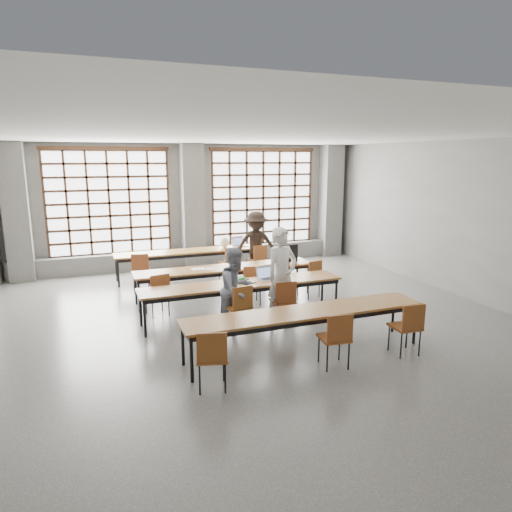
{
  "coord_description": "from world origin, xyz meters",
  "views": [
    {
      "loc": [
        -2.95,
        -7.59,
        3.09
      ],
      "look_at": [
        0.1,
        0.4,
        1.25
      ],
      "focal_mm": 32.0,
      "sensor_mm": 36.0,
      "label": 1
    }
  ],
  "objects_px": {
    "plastic_bag": "(225,242)",
    "student_male": "(282,276)",
    "laptop_back": "(239,244)",
    "phone": "(253,283)",
    "desk_row_d": "(306,315)",
    "student_female": "(236,289)",
    "student_back": "(256,244)",
    "desk_row_a": "(193,253)",
    "chair_near_left": "(212,354)",
    "chair_front_left": "(239,303)",
    "chair_near_right": "(408,323)",
    "chair_back_left": "(141,267)",
    "green_box": "(239,280)",
    "chair_back_right": "(258,257)",
    "desk_row_c": "(243,286)",
    "chair_back_mid": "(230,260)",
    "chair_front_right": "(284,298)",
    "desk_row_b": "(225,270)",
    "laptop_front": "(266,276)",
    "chair_mid_left": "(158,290)",
    "red_pouch": "(212,354)",
    "chair_near_mid": "(336,335)",
    "chair_mid_centre": "(251,281)",
    "backpack": "(290,253)",
    "mouse": "(288,278)"
  },
  "relations": [
    {
      "from": "plastic_bag",
      "to": "student_male",
      "type": "bearing_deg",
      "value": -91.77
    },
    {
      "from": "laptop_back",
      "to": "phone",
      "type": "xyz_separation_m",
      "value": [
        -0.98,
        -3.69,
        -0.05
      ]
    },
    {
      "from": "desk_row_d",
      "to": "student_male",
      "type": "height_order",
      "value": "student_male"
    },
    {
      "from": "desk_row_d",
      "to": "student_female",
      "type": "relative_size",
      "value": 2.6
    },
    {
      "from": "student_back",
      "to": "laptop_back",
      "type": "height_order",
      "value": "student_back"
    },
    {
      "from": "desk_row_a",
      "to": "laptop_back",
      "type": "xyz_separation_m",
      "value": [
        1.33,
        0.11,
        0.13
      ]
    },
    {
      "from": "desk_row_d",
      "to": "chair_near_left",
      "type": "height_order",
      "value": "chair_near_left"
    },
    {
      "from": "chair_front_left",
      "to": "student_male",
      "type": "relative_size",
      "value": 0.47
    },
    {
      "from": "chair_near_left",
      "to": "chair_near_right",
      "type": "height_order",
      "value": "same"
    },
    {
      "from": "laptop_back",
      "to": "chair_back_left",
      "type": "bearing_deg",
      "value": -165.03
    },
    {
      "from": "student_back",
      "to": "green_box",
      "type": "height_order",
      "value": "student_back"
    },
    {
      "from": "chair_back_left",
      "to": "chair_back_right",
      "type": "height_order",
      "value": "same"
    },
    {
      "from": "desk_row_c",
      "to": "chair_back_mid",
      "type": "bearing_deg",
      "value": 77.29
    },
    {
      "from": "chair_near_right",
      "to": "chair_front_right",
      "type": "bearing_deg",
      "value": 123.96
    },
    {
      "from": "chair_back_mid",
      "to": "chair_front_left",
      "type": "relative_size",
      "value": 1.0
    },
    {
      "from": "chair_back_left",
      "to": "chair_near_right",
      "type": "height_order",
      "value": "same"
    },
    {
      "from": "desk_row_c",
      "to": "chair_back_mid",
      "type": "xyz_separation_m",
      "value": [
        0.64,
        2.86,
        -0.13
      ]
    },
    {
      "from": "desk_row_c",
      "to": "chair_back_right",
      "type": "height_order",
      "value": "chair_back_right"
    },
    {
      "from": "desk_row_b",
      "to": "laptop_front",
      "type": "xyz_separation_m",
      "value": [
        0.47,
        -1.26,
        0.13
      ]
    },
    {
      "from": "chair_mid_left",
      "to": "chair_back_left",
      "type": "bearing_deg",
      "value": 92.09
    },
    {
      "from": "chair_mid_left",
      "to": "chair_near_left",
      "type": "distance_m",
      "value": 3.29
    },
    {
      "from": "desk_row_d",
      "to": "green_box",
      "type": "relative_size",
      "value": 16.0
    },
    {
      "from": "desk_row_b",
      "to": "chair_back_right",
      "type": "distance_m",
      "value": 2.02
    },
    {
      "from": "desk_row_d",
      "to": "chair_near_right",
      "type": "distance_m",
      "value": 1.63
    },
    {
      "from": "chair_near_left",
      "to": "red_pouch",
      "type": "bearing_deg",
      "value": 76.8
    },
    {
      "from": "chair_near_mid",
      "to": "chair_near_left",
      "type": "bearing_deg",
      "value": 179.96
    },
    {
      "from": "chair_mid_centre",
      "to": "chair_front_left",
      "type": "xyz_separation_m",
      "value": [
        -0.74,
        -1.37,
        0.0
      ]
    },
    {
      "from": "chair_back_left",
      "to": "laptop_front",
      "type": "bearing_deg",
      "value": -52.27
    },
    {
      "from": "phone",
      "to": "desk_row_c",
      "type": "bearing_deg",
      "value": 150.95
    },
    {
      "from": "chair_near_mid",
      "to": "chair_near_right",
      "type": "bearing_deg",
      "value": -0.02
    },
    {
      "from": "chair_near_mid",
      "to": "chair_back_right",
      "type": "bearing_deg",
      "value": 80.98
    },
    {
      "from": "chair_near_left",
      "to": "plastic_bag",
      "type": "relative_size",
      "value": 3.08
    },
    {
      "from": "desk_row_c",
      "to": "red_pouch",
      "type": "bearing_deg",
      "value": -118.0
    },
    {
      "from": "laptop_back",
      "to": "green_box",
      "type": "bearing_deg",
      "value": -108.99
    },
    {
      "from": "chair_mid_left",
      "to": "chair_front_right",
      "type": "xyz_separation_m",
      "value": [
        2.11,
        -1.37,
        0.0
      ]
    },
    {
      "from": "student_back",
      "to": "laptop_back",
      "type": "bearing_deg",
      "value": 127.31
    },
    {
      "from": "chair_back_left",
      "to": "desk_row_a",
      "type": "bearing_deg",
      "value": 23.9
    },
    {
      "from": "chair_back_left",
      "to": "desk_row_b",
      "type": "bearing_deg",
      "value": -41.89
    },
    {
      "from": "chair_near_left",
      "to": "backpack",
      "type": "bearing_deg",
      "value": 52.9
    },
    {
      "from": "student_male",
      "to": "chair_mid_left",
      "type": "bearing_deg",
      "value": 133.19
    },
    {
      "from": "desk_row_c",
      "to": "phone",
      "type": "bearing_deg",
      "value": -29.05
    },
    {
      "from": "chair_back_left",
      "to": "laptop_back",
      "type": "bearing_deg",
      "value": 14.97
    },
    {
      "from": "chair_back_left",
      "to": "student_female",
      "type": "height_order",
      "value": "student_female"
    },
    {
      "from": "chair_near_right",
      "to": "laptop_back",
      "type": "relative_size",
      "value": 2.06
    },
    {
      "from": "student_back",
      "to": "plastic_bag",
      "type": "bearing_deg",
      "value": 155.53
    },
    {
      "from": "chair_mid_centre",
      "to": "green_box",
      "type": "xyz_separation_m",
      "value": [
        -0.51,
        -0.66,
        0.24
      ]
    },
    {
      "from": "chair_near_mid",
      "to": "red_pouch",
      "type": "relative_size",
      "value": 4.4
    },
    {
      "from": "desk_row_c",
      "to": "student_female",
      "type": "relative_size",
      "value": 2.6
    },
    {
      "from": "desk_row_a",
      "to": "mouse",
      "type": "relative_size",
      "value": 40.82
    },
    {
      "from": "chair_back_mid",
      "to": "student_back",
      "type": "bearing_deg",
      "value": 9.23
    }
  ]
}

